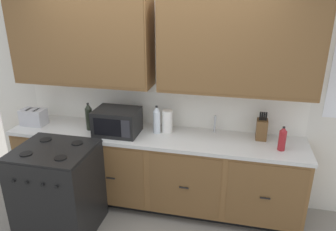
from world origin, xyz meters
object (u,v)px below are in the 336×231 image
object	(u,v)px
paper_towel_roll	(167,121)
bottle_red	(282,139)
knife_block	(262,129)
toaster	(34,117)
stove_range	(59,189)
bottle_dark	(89,117)
microwave	(117,121)
bottle_clear	(157,120)

from	to	relation	value
paper_towel_roll	bottle_red	bearing A→B (deg)	-8.29
knife_block	bottle_red	size ratio (longest dim) A/B	1.23
toaster	bottle_red	size ratio (longest dim) A/B	1.11
stove_range	bottle_dark	distance (m)	0.85
microwave	paper_towel_roll	xyz separation A→B (m)	(0.53, 0.15, -0.01)
stove_range	knife_block	xyz separation A→B (m)	(2.01, 0.77, 0.55)
microwave	knife_block	world-z (taller)	knife_block
bottle_clear	stove_range	bearing A→B (deg)	-142.16
toaster	bottle_red	world-z (taller)	bottle_red
bottle_dark	bottle_red	size ratio (longest dim) A/B	1.26
toaster	bottle_clear	size ratio (longest dim) A/B	0.88
paper_towel_roll	bottle_dark	bearing A→B (deg)	-171.89
microwave	bottle_red	xyz separation A→B (m)	(1.74, -0.02, -0.02)
toaster	bottle_dark	world-z (taller)	bottle_dark
toaster	knife_block	size ratio (longest dim) A/B	0.90
microwave	bottle_clear	size ratio (longest dim) A/B	1.51
paper_towel_roll	bottle_red	world-z (taller)	paper_towel_roll
microwave	bottle_red	distance (m)	1.74
toaster	paper_towel_roll	size ratio (longest dim) A/B	1.08
toaster	bottle_dark	bearing A→B (deg)	0.83
stove_range	paper_towel_roll	xyz separation A→B (m)	(0.99, 0.73, 0.56)
stove_range	microwave	bearing A→B (deg)	51.69
knife_block	microwave	bearing A→B (deg)	-172.71
toaster	bottle_clear	world-z (taller)	bottle_clear
toaster	bottle_dark	distance (m)	0.71
stove_range	microwave	size ratio (longest dim) A/B	1.98
stove_range	bottle_red	bearing A→B (deg)	14.12
knife_block	toaster	bearing A→B (deg)	-176.02
stove_range	toaster	distance (m)	1.00
paper_towel_roll	bottle_dark	xyz separation A→B (m)	(-0.88, -0.13, 0.03)
toaster	microwave	bearing A→B (deg)	-0.89
stove_range	paper_towel_roll	bearing A→B (deg)	36.38
toaster	paper_towel_roll	world-z (taller)	paper_towel_roll
stove_range	bottle_clear	xyz separation A→B (m)	(0.88, 0.68, 0.59)
toaster	bottle_clear	distance (m)	1.49
bottle_dark	bottle_red	bearing A→B (deg)	-1.36
stove_range	knife_block	bearing A→B (deg)	21.07
knife_block	paper_towel_roll	xyz separation A→B (m)	(-1.02, -0.05, 0.01)
paper_towel_roll	bottle_red	size ratio (longest dim) A/B	1.03
bottle_dark	bottle_clear	size ratio (longest dim) A/B	1.00
bottle_red	bottle_clear	world-z (taller)	bottle_clear
microwave	bottle_clear	world-z (taller)	bottle_clear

